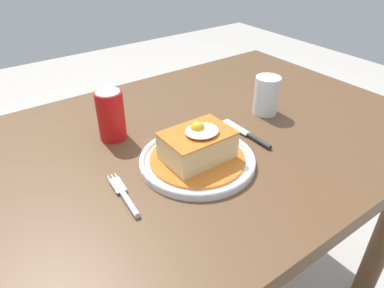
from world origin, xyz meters
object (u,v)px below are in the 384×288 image
fork (126,197)px  drinking_glass (266,98)px  knife (252,137)px  main_plate (197,160)px  soda_can (111,115)px

fork → drinking_glass: drinking_glass is taller
fork → knife: same height
main_plate → drinking_glass: (0.30, 0.08, 0.04)m
main_plate → drinking_glass: drinking_glass is taller
knife → soda_can: 0.35m
soda_can → drinking_glass: bearing=-17.4°
soda_can → drinking_glass: 0.42m
fork → soda_can: (0.08, 0.23, 0.06)m
fork → drinking_glass: size_ratio=1.35×
main_plate → knife: size_ratio=1.56×
main_plate → fork: bearing=-174.8°
fork → soda_can: 0.25m
knife → main_plate: bearing=-179.1°
fork → knife: 0.36m
fork → knife: (0.36, 0.02, 0.00)m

